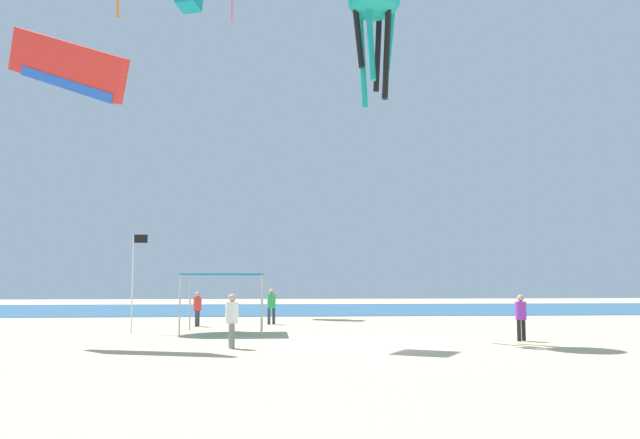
% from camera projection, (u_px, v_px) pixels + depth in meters
% --- Properties ---
extents(ground, '(110.00, 110.00, 0.10)m').
position_uv_depth(ground, '(375.00, 346.00, 21.89)').
color(ground, '#D1BA8C').
extents(ocean_strip, '(110.00, 20.50, 0.03)m').
position_uv_depth(ocean_strip, '(317.00, 309.00, 49.25)').
color(ocean_strip, '#28608C').
rests_on(ocean_strip, ground).
extents(canopy_tent, '(3.19, 3.32, 2.42)m').
position_uv_depth(canopy_tent, '(224.00, 277.00, 26.87)').
color(canopy_tent, '#B2B2B7').
rests_on(canopy_tent, ground).
extents(person_near_tent, '(0.41, 0.41, 1.74)m').
position_uv_depth(person_near_tent, '(271.00, 304.00, 32.20)').
color(person_near_tent, '#33384C').
rests_on(person_near_tent, ground).
extents(person_leftmost, '(0.41, 0.45, 1.73)m').
position_uv_depth(person_leftmost, '(232.00, 316.00, 20.81)').
color(person_leftmost, slate).
rests_on(person_leftmost, ground).
extents(person_central, '(0.39, 0.39, 1.64)m').
position_uv_depth(person_central, '(521.00, 314.00, 23.37)').
color(person_central, black).
rests_on(person_central, ground).
extents(person_rightmost, '(0.38, 0.42, 1.61)m').
position_uv_depth(person_rightmost, '(197.00, 306.00, 30.76)').
color(person_rightmost, '#33384C').
rests_on(person_rightmost, ground).
extents(banner_flag, '(0.61, 0.06, 4.07)m').
position_uv_depth(banner_flag, '(134.00, 274.00, 27.28)').
color(banner_flag, silver).
rests_on(banner_flag, ground).
extents(kite_octopus_teal, '(2.43, 2.43, 5.04)m').
position_uv_depth(kite_octopus_teal, '(374.00, 7.00, 26.42)').
color(kite_octopus_teal, teal).
extents(kite_parafoil_red, '(5.07, 2.83, 3.37)m').
position_uv_depth(kite_parafoil_red, '(67.00, 66.00, 24.06)').
color(kite_parafoil_red, red).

